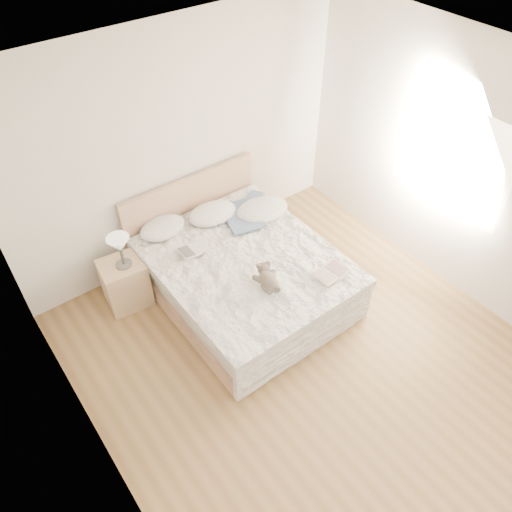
% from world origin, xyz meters
% --- Properties ---
extents(floor, '(4.00, 4.50, 0.00)m').
position_xyz_m(floor, '(0.00, 0.00, 0.00)').
color(floor, brown).
rests_on(floor, ground).
extents(ceiling, '(4.00, 4.50, 0.00)m').
position_xyz_m(ceiling, '(0.00, 0.00, 2.70)').
color(ceiling, white).
rests_on(ceiling, ground).
extents(wall_back, '(4.00, 0.02, 2.70)m').
position_xyz_m(wall_back, '(0.00, 2.25, 1.35)').
color(wall_back, silver).
rests_on(wall_back, ground).
extents(wall_left, '(0.02, 4.50, 2.70)m').
position_xyz_m(wall_left, '(-2.00, 0.00, 1.35)').
color(wall_left, silver).
rests_on(wall_left, ground).
extents(wall_right, '(0.02, 4.50, 2.70)m').
position_xyz_m(wall_right, '(2.00, 0.00, 1.35)').
color(wall_right, silver).
rests_on(wall_right, ground).
extents(window, '(0.02, 1.30, 1.10)m').
position_xyz_m(window, '(1.99, 0.30, 1.45)').
color(window, white).
rests_on(window, wall_right).
extents(bed, '(1.72, 2.14, 1.00)m').
position_xyz_m(bed, '(0.00, 1.19, 0.31)').
color(bed, tan).
rests_on(bed, floor).
extents(nightstand, '(0.50, 0.45, 0.56)m').
position_xyz_m(nightstand, '(-1.06, 1.84, 0.28)').
color(nightstand, tan).
rests_on(nightstand, floor).
extents(table_lamp, '(0.24, 0.24, 0.37)m').
position_xyz_m(table_lamp, '(-1.04, 1.81, 0.83)').
color(table_lamp, '#4C4741').
rests_on(table_lamp, nightstand).
extents(pillow_left, '(0.55, 0.40, 0.16)m').
position_xyz_m(pillow_left, '(-0.47, 2.01, 0.64)').
color(pillow_left, white).
rests_on(pillow_left, bed).
extents(pillow_middle, '(0.60, 0.44, 0.17)m').
position_xyz_m(pillow_middle, '(0.10, 1.89, 0.64)').
color(pillow_middle, white).
rests_on(pillow_middle, bed).
extents(pillow_right, '(0.68, 0.54, 0.18)m').
position_xyz_m(pillow_right, '(0.60, 1.60, 0.64)').
color(pillow_right, silver).
rests_on(pillow_right, bed).
extents(blouse, '(0.72, 0.75, 0.02)m').
position_xyz_m(blouse, '(0.35, 1.66, 0.63)').
color(blouse, '#415375').
rests_on(blouse, bed).
extents(photo_book, '(0.32, 0.22, 0.02)m').
position_xyz_m(photo_book, '(-0.38, 1.51, 0.63)').
color(photo_book, silver).
rests_on(photo_book, bed).
extents(childrens_book, '(0.38, 0.28, 0.02)m').
position_xyz_m(childrens_book, '(0.52, 0.40, 0.63)').
color(childrens_book, beige).
rests_on(childrens_book, bed).
extents(teddy_bear, '(0.29, 0.36, 0.16)m').
position_xyz_m(teddy_bear, '(-0.08, 0.64, 0.65)').
color(teddy_bear, brown).
rests_on(teddy_bear, bed).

